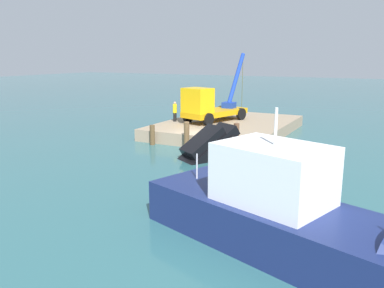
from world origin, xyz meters
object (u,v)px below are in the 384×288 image
(dock_worker, at_px, (175,111))
(moored_yacht, at_px, (324,245))
(crane_truck, at_px, (209,105))
(salvaged_car, at_px, (204,148))

(dock_worker, xyz_separation_m, moored_yacht, (16.71, 14.95, -1.06))
(crane_truck, relative_size, dock_worker, 5.26)
(dock_worker, bearing_deg, moored_yacht, 41.82)
(moored_yacht, bearing_deg, crane_truck, -145.28)
(dock_worker, relative_size, moored_yacht, 0.13)
(dock_worker, bearing_deg, crane_truck, 110.60)
(moored_yacht, bearing_deg, dock_worker, -138.18)
(crane_truck, height_order, dock_worker, crane_truck)
(salvaged_car, distance_m, moored_yacht, 13.19)
(crane_truck, xyz_separation_m, salvaged_car, (7.94, 3.42, -1.61))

